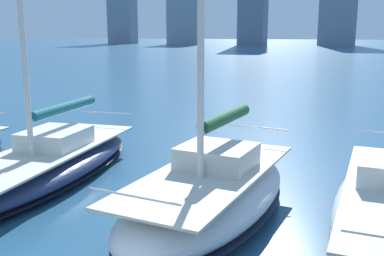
{
  "coord_description": "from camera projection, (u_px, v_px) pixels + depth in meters",
  "views": [
    {
      "loc": [
        -3.66,
        4.24,
        4.61
      ],
      "look_at": [
        -0.1,
        -6.43,
        2.2
      ],
      "focal_mm": 42.0,
      "sensor_mm": 36.0,
      "label": 1
    }
  ],
  "objects": [
    {
      "name": "sailboat_forest",
      "position": [
        210.0,
        192.0,
        11.18
      ],
      "size": [
        3.97,
        7.68,
        9.28
      ],
      "color": "silver",
      "rests_on": "ground"
    },
    {
      "name": "sailboat_teal",
      "position": [
        47.0,
        161.0,
        14.22
      ],
      "size": [
        3.34,
        9.49,
        12.4
      ],
      "color": "navy",
      "rests_on": "ground"
    }
  ]
}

